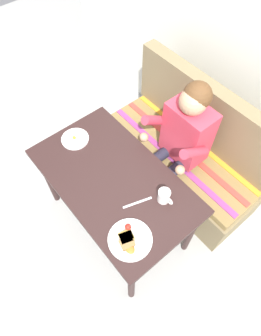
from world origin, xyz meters
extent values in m
plane|color=#9FA09B|center=(0.00, 0.00, 0.00)|extent=(8.00, 8.00, 0.00)
cube|color=silver|center=(0.00, 1.27, 1.30)|extent=(4.40, 0.10, 2.60)
cube|color=#2F1D1B|center=(0.00, 0.00, 0.71)|extent=(1.20, 0.70, 0.04)
cylinder|color=#2F1D1B|center=(-0.54, -0.29, 0.34)|extent=(0.05, 0.05, 0.69)
cylinder|color=#2F1D1B|center=(0.54, -0.29, 0.34)|extent=(0.05, 0.05, 0.69)
cylinder|color=#2F1D1B|center=(-0.54, 0.29, 0.34)|extent=(0.05, 0.05, 0.69)
cylinder|color=#2F1D1B|center=(0.54, 0.29, 0.34)|extent=(0.05, 0.05, 0.69)
cube|color=#756546|center=(0.00, 0.72, 0.20)|extent=(1.44, 0.56, 0.40)
cube|color=olive|center=(0.00, 0.72, 0.43)|extent=(1.40, 0.52, 0.06)
cube|color=#756546|center=(0.00, 0.94, 0.73)|extent=(1.44, 0.12, 0.54)
cube|color=#93387A|center=(0.00, 0.58, 0.46)|extent=(1.38, 0.05, 0.01)
cube|color=#C63D33|center=(0.00, 0.72, 0.46)|extent=(1.38, 0.05, 0.01)
cube|color=orange|center=(0.00, 0.86, 0.46)|extent=(1.38, 0.05, 0.01)
cube|color=#C33446|center=(0.05, 0.66, 0.76)|extent=(0.34, 0.22, 0.48)
sphere|color=tan|center=(0.05, 0.64, 1.09)|extent=(0.19, 0.19, 0.19)
sphere|color=brown|center=(0.05, 0.67, 1.12)|extent=(0.19, 0.19, 0.19)
cylinder|color=#C33446|center=(-0.14, 0.52, 0.83)|extent=(0.07, 0.29, 0.23)
cylinder|color=#C33446|center=(0.24, 0.52, 0.83)|extent=(0.07, 0.29, 0.23)
sphere|color=tan|center=(-0.14, 0.40, 0.73)|extent=(0.07, 0.07, 0.07)
sphere|color=tan|center=(0.24, 0.40, 0.73)|extent=(0.07, 0.07, 0.07)
cylinder|color=#232333|center=(-0.04, 0.49, 0.52)|extent=(0.09, 0.34, 0.09)
cylinder|color=#232333|center=(-0.04, 0.32, 0.26)|extent=(0.08, 0.08, 0.52)
cube|color=black|center=(-0.04, 0.26, 0.03)|extent=(0.09, 0.20, 0.05)
cylinder|color=#232333|center=(0.13, 0.49, 0.52)|extent=(0.09, 0.34, 0.09)
cylinder|color=#232333|center=(0.13, 0.32, 0.26)|extent=(0.08, 0.08, 0.52)
cube|color=black|center=(0.13, 0.26, 0.03)|extent=(0.09, 0.20, 0.05)
cylinder|color=white|center=(0.40, -0.19, 0.74)|extent=(0.27, 0.27, 0.02)
cube|color=olive|center=(0.41, -0.22, 0.76)|extent=(0.08, 0.09, 0.02)
cube|color=olive|center=(0.38, -0.19, 0.76)|extent=(0.08, 0.09, 0.02)
cube|color=olive|center=(0.38, -0.20, 0.76)|extent=(0.09, 0.10, 0.02)
sphere|color=red|center=(0.34, -0.15, 0.76)|extent=(0.04, 0.04, 0.04)
ellipsoid|color=#CC6623|center=(0.45, -0.23, 0.76)|extent=(0.06, 0.05, 0.02)
cylinder|color=white|center=(-0.45, -0.01, 0.74)|extent=(0.20, 0.20, 0.01)
ellipsoid|color=white|center=(-0.45, -0.01, 0.75)|extent=(0.09, 0.08, 0.01)
sphere|color=yellow|center=(-0.45, -0.01, 0.76)|extent=(0.03, 0.03, 0.03)
cylinder|color=white|center=(0.33, 0.15, 0.78)|extent=(0.08, 0.08, 0.10)
cylinder|color=brown|center=(0.33, 0.15, 0.82)|extent=(0.07, 0.07, 0.01)
torus|color=white|center=(0.38, 0.15, 0.78)|extent=(0.05, 0.01, 0.05)
cube|color=silver|center=(0.24, 0.01, 0.73)|extent=(0.08, 0.19, 0.00)
camera|label=1|loc=(0.86, -0.56, 2.43)|focal=31.20mm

